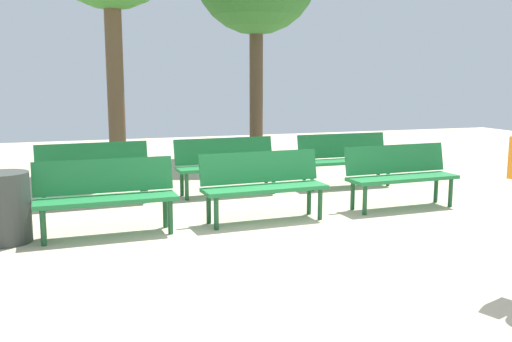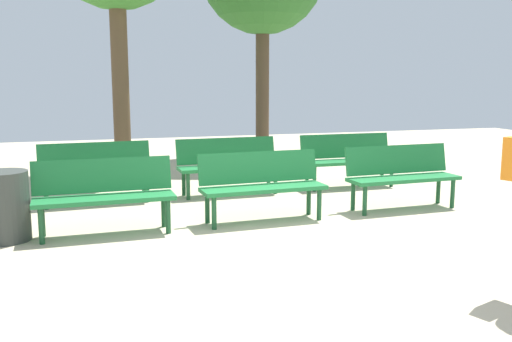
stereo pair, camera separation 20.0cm
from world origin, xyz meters
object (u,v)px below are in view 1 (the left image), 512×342
Objects in this scene: bench_r0_c2 at (400,172)px; bench_r1_c2 at (345,156)px; bench_r1_c1 at (227,162)px; bench_r0_c1 at (263,182)px; bench_r0_c0 at (106,192)px; trash_bin at (5,208)px; bench_r1_c0 at (94,169)px.

bench_r1_c2 is at bearing 87.55° from bench_r0_c2.
bench_r0_c2 and bench_r1_c1 have the same top height.
bench_r1_c1 is at bearing 87.13° from bench_r0_c1.
bench_r0_c2 is 2.65m from bench_r1_c1.
bench_r0_c0 is at bearing 179.04° from bench_r0_c1.
bench_r0_c1 is 2.06× the size of trash_bin.
bench_r0_c2 and bench_r1_c2 have the same top height.
bench_r1_c1 is at bearing 41.48° from bench_r0_c0.
bench_r1_c1 and bench_r1_c2 have the same top height.
bench_r0_c2 is 1.01× the size of bench_r1_c2.
bench_r0_c1 is 3.04m from trash_bin.
trash_bin is at bearing -160.56° from bench_r1_c2.
bench_r1_c0 is 1.00× the size of bench_r1_c1.
bench_r0_c1 is at bearing -92.12° from bench_r1_c1.
bench_r1_c1 is (-2.07, 1.65, 0.00)m from bench_r0_c2.
bench_r0_c2 is (4.02, 0.17, 0.00)m from bench_r0_c0.
bench_r1_c0 is 4.08m from bench_r1_c2.
bench_r0_c0 is 0.99× the size of bench_r0_c1.
bench_r0_c2 and bench_r1_c0 have the same top height.
bench_r0_c1 is at bearing 0.29° from bench_r0_c0.
bench_r0_c1 is 2.63m from bench_r1_c0.
bench_r1_c2 is at bearing 23.12° from bench_r0_c0.
bench_r1_c2 is at bearing -1.91° from bench_r1_c0.
bench_r0_c2 is (2.07, 0.11, 0.00)m from bench_r0_c1.
bench_r1_c0 is at bearing 156.05° from bench_r0_c2.
bench_r0_c0 is 4.02m from bench_r0_c2.
bench_r1_c0 is 2.06× the size of trash_bin.
bench_r1_c0 is at bearing 136.74° from bench_r0_c1.
trash_bin is (-3.04, -0.05, -0.11)m from bench_r0_c1.
trash_bin is at bearing -123.52° from bench_r1_c0.
bench_r1_c1 is at bearing -1.55° from bench_r1_c0.
bench_r0_c2 is at bearing 0.79° from bench_r0_c0.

